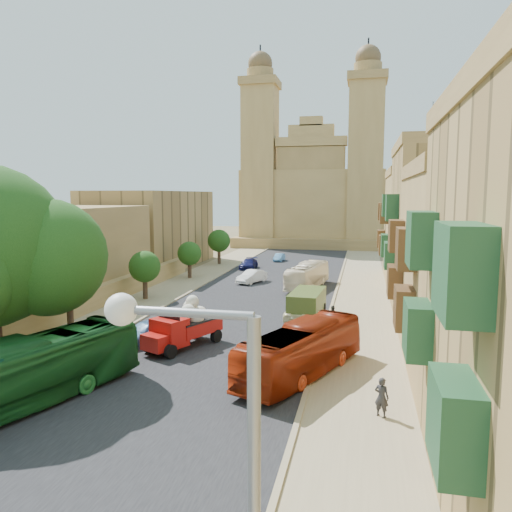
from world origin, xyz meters
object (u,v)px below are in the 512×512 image
at_px(red_truck, 183,325).
at_px(car_white_a, 252,277).
at_px(car_blue_a, 147,331).
at_px(street_tree_a, 69,284).
at_px(pedestrian_c, 333,318).
at_px(church, 314,195).
at_px(car_blue_b, 279,257).
at_px(car_cream, 301,312).
at_px(bus_red_east, 302,350).
at_px(street_tree_d, 219,241).
at_px(street_tree_b, 145,267).
at_px(olive_pickup, 307,305).
at_px(pedestrian_a, 382,397).
at_px(car_white_b, 304,268).
at_px(bus_green_north, 29,372).
at_px(bus_cream_east, 308,276).
at_px(car_dkblue, 249,264).
at_px(street_tree_c, 189,254).

xyz_separation_m(red_truck, car_white_a, (-0.89, 23.48, -0.71)).
bearing_deg(car_blue_a, car_white_a, 108.94).
height_order(street_tree_a, car_blue_a, street_tree_a).
height_order(street_tree_a, pedestrian_c, street_tree_a).
xyz_separation_m(church, car_blue_b, (-2.35, -25.87, -8.97)).
xyz_separation_m(church, red_truck, (-1.36, -67.79, -8.11)).
distance_m(car_white_a, car_cream, 16.58).
bearing_deg(street_tree_a, bus_red_east, -15.44).
xyz_separation_m(car_blue_a, pedestrian_c, (11.59, 5.52, 0.16)).
bearing_deg(street_tree_d, street_tree_b, -90.00).
relative_size(olive_pickup, pedestrian_a, 3.02).
bearing_deg(church, pedestrian_a, -82.10).
xyz_separation_m(olive_pickup, bus_red_east, (1.15, -12.56, 0.34)).
xyz_separation_m(church, car_blue_a, (-4.05, -67.25, -8.79)).
bearing_deg(street_tree_a, red_truck, -7.77).
distance_m(car_cream, car_blue_b, 34.15).
height_order(car_blue_b, pedestrian_a, pedestrian_a).
relative_size(church, bus_red_east, 3.67).
xyz_separation_m(street_tree_d, car_white_a, (7.74, -13.70, -2.51)).
bearing_deg(street_tree_d, car_white_b, -25.02).
xyz_separation_m(bus_green_north, pedestrian_a, (15.58, 2.15, -0.70)).
height_order(street_tree_a, car_white_a, street_tree_a).
xyz_separation_m(bus_cream_east, car_cream, (1.00, -13.17, -0.67)).
xyz_separation_m(street_tree_a, car_dkblue, (5.04, 32.43, -2.83)).
relative_size(street_tree_b, red_truck, 0.77).
relative_size(street_tree_b, bus_green_north, 0.39).
height_order(church, car_cream, church).
bearing_deg(car_dkblue, bus_red_east, -73.08).
distance_m(bus_green_north, car_white_a, 33.33).
distance_m(car_white_a, car_white_b, 9.20).
xyz_separation_m(street_tree_c, olive_pickup, (15.35, -16.00, -1.77)).
distance_m(bus_green_north, car_blue_a, 10.35).
xyz_separation_m(red_truck, olive_pickup, (6.71, 9.18, -0.37)).
distance_m(street_tree_a, car_blue_a, 6.58).
bearing_deg(car_blue_b, car_dkblue, -104.27).
relative_size(bus_green_north, car_white_a, 2.68).
height_order(bus_green_north, bus_red_east, bus_green_north).
distance_m(red_truck, pedestrian_c, 10.77).
bearing_deg(car_dkblue, bus_cream_east, -53.26).
bearing_deg(car_dkblue, bus_green_north, -90.52).
xyz_separation_m(red_truck, pedestrian_a, (11.81, -7.57, -0.53)).
distance_m(olive_pickup, car_white_a, 16.20).
xyz_separation_m(street_tree_a, red_truck, (8.64, -1.18, -2.07)).
height_order(street_tree_b, car_blue_a, street_tree_b).
distance_m(olive_pickup, car_dkblue, 26.52).
distance_m(church, olive_pickup, 59.46).
bearing_deg(car_blue_a, street_tree_a, -162.68).
relative_size(red_truck, car_white_b, 1.54).
relative_size(church, bus_green_north, 3.21).
bearing_deg(street_tree_b, car_dkblue, 76.14).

